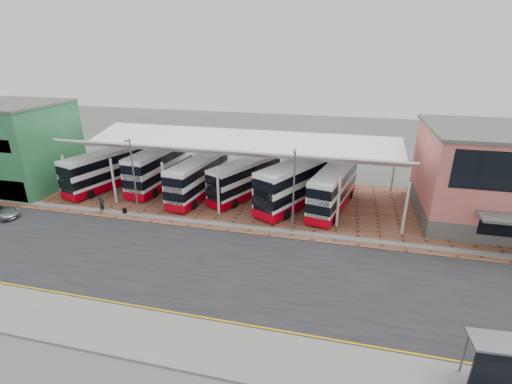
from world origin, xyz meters
TOP-DOWN VIEW (x-y plane):
  - ground at (0.00, 0.00)m, footprint 140.00×140.00m
  - road at (0.00, -1.00)m, footprint 120.00×14.00m
  - forecourt at (2.00, 13.00)m, footprint 72.00×16.00m
  - sidewalk at (0.00, -9.00)m, footprint 120.00×4.00m
  - north_kerb at (0.00, 6.20)m, footprint 120.00×0.80m
  - yellow_line_near at (0.00, -7.00)m, footprint 120.00×0.12m
  - yellow_line_far at (0.00, -6.70)m, footprint 120.00×0.12m
  - canopy at (-6.00, 13.94)m, footprint 37.00×11.63m
  - shop_green at (-30.00, 10.97)m, footprint 6.40×10.20m
  - lamp_west at (-14.00, 6.27)m, footprint 0.16×0.90m
  - lamp_east at (2.00, 6.27)m, footprint 0.16×0.90m
  - bus_0 at (-21.87, 12.72)m, footprint 5.53×11.25m
  - bus_1 at (-15.70, 14.85)m, footprint 3.60×11.82m
  - bus_2 at (-9.82, 12.64)m, footprint 3.74×11.00m
  - bus_3 at (-4.59, 13.86)m, footprint 6.49×10.39m
  - bus_4 at (1.49, 12.86)m, footprint 7.78×11.84m
  - bus_5 at (5.33, 12.81)m, footprint 4.80×11.17m
  - pedestrian at (-18.02, 6.00)m, footprint 0.55×0.70m
  - suitcase at (-15.54, 6.18)m, footprint 0.36×0.26m

SIDE VIEW (x-z plane):
  - ground at x=0.00m, z-range 0.00..0.00m
  - road at x=0.00m, z-range 0.00..0.02m
  - yellow_line_near at x=0.00m, z-range 0.02..0.03m
  - yellow_line_far at x=0.00m, z-range 0.02..0.03m
  - forecourt at x=2.00m, z-range 0.00..0.06m
  - sidewalk at x=0.00m, z-range 0.00..0.14m
  - north_kerb at x=0.00m, z-range 0.00..0.14m
  - suitcase at x=-15.54m, z-range 0.06..0.67m
  - pedestrian at x=-18.02m, z-range 0.06..1.74m
  - bus_3 at x=-4.59m, z-range 0.05..4.31m
  - bus_2 at x=-9.82m, z-range 0.05..4.49m
  - bus_5 at x=5.33m, z-range 0.05..4.53m
  - bus_0 at x=-21.87m, z-range 0.05..4.57m
  - bus_1 at x=-15.70m, z-range 0.04..4.85m
  - bus_4 at x=1.49m, z-range 0.04..4.94m
  - lamp_west at x=-14.00m, z-range 0.32..8.40m
  - lamp_east at x=2.00m, z-range 0.32..8.40m
  - shop_green at x=-30.00m, z-range 0.01..10.23m
  - canopy at x=-6.00m, z-range 2.26..9.33m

